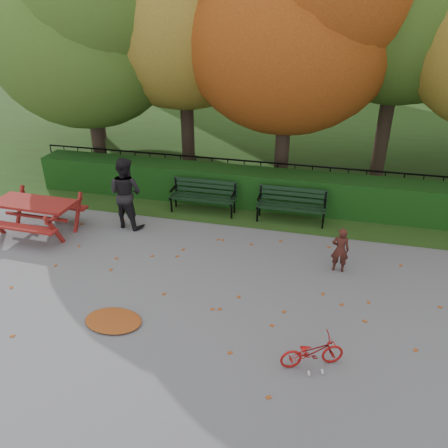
% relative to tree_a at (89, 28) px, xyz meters
% --- Properties ---
extents(ground, '(90.00, 90.00, 0.00)m').
position_rel_tree_a_xyz_m(ground, '(5.19, -5.58, -4.52)').
color(ground, slate).
rests_on(ground, ground).
extents(grass_strip, '(90.00, 90.00, 0.00)m').
position_rel_tree_a_xyz_m(grass_strip, '(5.19, 8.42, -4.52)').
color(grass_strip, '#233814').
rests_on(grass_strip, ground).
extents(hedge, '(13.00, 0.90, 1.00)m').
position_rel_tree_a_xyz_m(hedge, '(5.19, -1.08, -4.02)').
color(hedge, black).
rests_on(hedge, ground).
extents(iron_fence, '(14.00, 0.04, 1.02)m').
position_rel_tree_a_xyz_m(iron_fence, '(5.19, -0.28, -3.98)').
color(iron_fence, black).
rests_on(iron_fence, ground).
extents(tree_a, '(5.88, 5.60, 7.48)m').
position_rel_tree_a_xyz_m(tree_a, '(0.00, 0.00, 0.00)').
color(tree_a, black).
rests_on(tree_a, ground).
extents(tree_c, '(6.30, 6.00, 8.00)m').
position_rel_tree_a_xyz_m(tree_c, '(6.02, 0.38, 0.30)').
color(tree_c, black).
rests_on(tree_c, ground).
extents(bench_left, '(1.80, 0.57, 0.88)m').
position_rel_tree_a_xyz_m(bench_left, '(3.89, -1.88, -4.00)').
color(bench_left, black).
rests_on(bench_left, ground).
extents(bench_right, '(1.80, 0.57, 0.88)m').
position_rel_tree_a_xyz_m(bench_right, '(6.29, -1.88, -4.00)').
color(bench_right, black).
rests_on(bench_right, ground).
extents(picnic_table, '(2.03, 1.65, 0.97)m').
position_rel_tree_a_xyz_m(picnic_table, '(0.19, -4.07, -3.86)').
color(picnic_table, maroon).
rests_on(picnic_table, ground).
extents(leaf_pile, '(1.08, 0.75, 0.07)m').
position_rel_tree_a_xyz_m(leaf_pile, '(3.59, -6.80, -4.48)').
color(leaf_pile, brown).
rests_on(leaf_pile, ground).
extents(leaf_scatter, '(9.00, 5.70, 0.01)m').
position_rel_tree_a_xyz_m(leaf_scatter, '(5.19, -5.28, -4.51)').
color(leaf_scatter, brown).
rests_on(leaf_scatter, ground).
extents(child, '(0.38, 0.25, 1.03)m').
position_rel_tree_a_xyz_m(child, '(7.55, -4.05, -4.01)').
color(child, '#3D1913').
rests_on(child, ground).
extents(adult, '(1.02, 0.86, 1.85)m').
position_rel_tree_a_xyz_m(adult, '(2.23, -3.19, -3.60)').
color(adult, black).
rests_on(adult, ground).
extents(bicycle, '(1.11, 0.75, 0.55)m').
position_rel_tree_a_xyz_m(bicycle, '(7.16, -6.99, -4.25)').
color(bicycle, '#A4100F').
rests_on(bicycle, ground).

